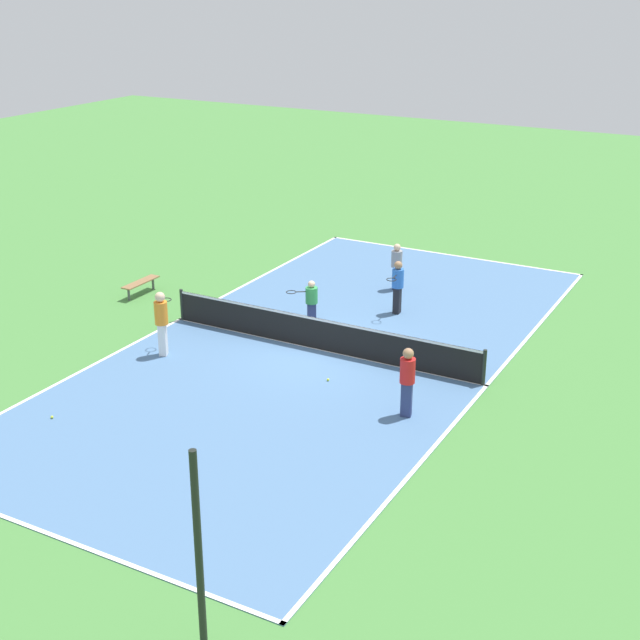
{
  "coord_description": "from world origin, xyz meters",
  "views": [
    {
      "loc": [
        -10.92,
        19.94,
        9.84
      ],
      "look_at": [
        0.0,
        0.0,
        0.9
      ],
      "focal_mm": 50.0,
      "sensor_mm": 36.0,
      "label": 1
    }
  ],
  "objects_px": {
    "tennis_net": "(320,333)",
    "tennis_ball_right_alley": "(328,380)",
    "tennis_ball_left_sideline": "(52,417)",
    "player_baseline_gray": "(397,264)",
    "player_far_green": "(311,300)",
    "player_center_orange": "(161,319)",
    "fence_post_back_left": "(199,555)",
    "player_coach_red": "(407,377)",
    "player_near_blue": "(398,284)",
    "bench": "(141,283)"
  },
  "relations": [
    {
      "from": "tennis_net",
      "to": "tennis_ball_right_alley",
      "type": "relative_size",
      "value": 140.51
    },
    {
      "from": "player_near_blue",
      "to": "fence_post_back_left",
      "type": "height_order",
      "value": "fence_post_back_left"
    },
    {
      "from": "tennis_net",
      "to": "player_far_green",
      "type": "bearing_deg",
      "value": -53.3
    },
    {
      "from": "player_center_orange",
      "to": "player_far_green",
      "type": "bearing_deg",
      "value": -56.52
    },
    {
      "from": "tennis_ball_left_sideline",
      "to": "fence_post_back_left",
      "type": "bearing_deg",
      "value": 149.23
    },
    {
      "from": "tennis_net",
      "to": "player_near_blue",
      "type": "relative_size",
      "value": 5.74
    },
    {
      "from": "player_baseline_gray",
      "to": "tennis_net",
      "type": "bearing_deg",
      "value": 170.04
    },
    {
      "from": "player_far_green",
      "to": "fence_post_back_left",
      "type": "bearing_deg",
      "value": 77.34
    },
    {
      "from": "tennis_ball_right_alley",
      "to": "fence_post_back_left",
      "type": "bearing_deg",
      "value": 107.03
    },
    {
      "from": "player_coach_red",
      "to": "player_center_orange",
      "type": "bearing_deg",
      "value": -14.32
    },
    {
      "from": "tennis_net",
      "to": "player_far_green",
      "type": "xyz_separation_m",
      "value": [
        1.12,
        -1.5,
        0.29
      ]
    },
    {
      "from": "bench",
      "to": "tennis_ball_left_sideline",
      "type": "height_order",
      "value": "bench"
    },
    {
      "from": "bench",
      "to": "player_coach_red",
      "type": "distance_m",
      "value": 11.59
    },
    {
      "from": "player_baseline_gray",
      "to": "player_coach_red",
      "type": "distance_m",
      "value": 8.99
    },
    {
      "from": "bench",
      "to": "player_far_green",
      "type": "bearing_deg",
      "value": 92.78
    },
    {
      "from": "tennis_ball_right_alley",
      "to": "tennis_ball_left_sideline",
      "type": "xyz_separation_m",
      "value": [
        4.73,
        4.93,
        0.0
      ]
    },
    {
      "from": "player_center_orange",
      "to": "tennis_net",
      "type": "bearing_deg",
      "value": -80.5
    },
    {
      "from": "player_near_blue",
      "to": "player_baseline_gray",
      "type": "height_order",
      "value": "player_near_blue"
    },
    {
      "from": "tennis_net",
      "to": "bench",
      "type": "distance_m",
      "value": 7.39
    },
    {
      "from": "player_center_orange",
      "to": "fence_post_back_left",
      "type": "xyz_separation_m",
      "value": [
        -7.65,
        8.79,
        0.69
      ]
    },
    {
      "from": "bench",
      "to": "tennis_ball_left_sideline",
      "type": "relative_size",
      "value": 22.41
    },
    {
      "from": "bench",
      "to": "fence_post_back_left",
      "type": "xyz_separation_m",
      "value": [
        -11.36,
        12.37,
        1.39
      ]
    },
    {
      "from": "tennis_net",
      "to": "player_far_green",
      "type": "distance_m",
      "value": 1.89
    },
    {
      "from": "tennis_ball_right_alley",
      "to": "player_center_orange",
      "type": "bearing_deg",
      "value": 8.2
    },
    {
      "from": "tennis_ball_right_alley",
      "to": "fence_post_back_left",
      "type": "height_order",
      "value": "fence_post_back_left"
    },
    {
      "from": "bench",
      "to": "player_center_orange",
      "type": "distance_m",
      "value": 5.2
    },
    {
      "from": "tennis_ball_left_sideline",
      "to": "player_coach_red",
      "type": "bearing_deg",
      "value": -150.27
    },
    {
      "from": "player_far_green",
      "to": "tennis_net",
      "type": "bearing_deg",
      "value": 91.79
    },
    {
      "from": "tennis_net",
      "to": "tennis_ball_right_alley",
      "type": "bearing_deg",
      "value": 124.5
    },
    {
      "from": "fence_post_back_left",
      "to": "player_baseline_gray",
      "type": "bearing_deg",
      "value": -75.7
    },
    {
      "from": "bench",
      "to": "player_far_green",
      "type": "height_order",
      "value": "player_far_green"
    },
    {
      "from": "player_baseline_gray",
      "to": "fence_post_back_left",
      "type": "bearing_deg",
      "value": -177.83
    },
    {
      "from": "player_baseline_gray",
      "to": "tennis_ball_right_alley",
      "type": "bearing_deg",
      "value": 178.54
    },
    {
      "from": "tennis_ball_right_alley",
      "to": "tennis_ball_left_sideline",
      "type": "relative_size",
      "value": 1.0
    },
    {
      "from": "player_coach_red",
      "to": "fence_post_back_left",
      "type": "distance_m",
      "value": 8.72
    },
    {
      "from": "tennis_net",
      "to": "player_coach_red",
      "type": "height_order",
      "value": "player_coach_red"
    },
    {
      "from": "player_near_blue",
      "to": "tennis_ball_right_alley",
      "type": "xyz_separation_m",
      "value": [
        -0.45,
        5.31,
        -0.92
      ]
    },
    {
      "from": "bench",
      "to": "player_near_blue",
      "type": "distance_m",
      "value": 8.38
    },
    {
      "from": "player_coach_red",
      "to": "player_near_blue",
      "type": "bearing_deg",
      "value": -77.51
    },
    {
      "from": "player_far_green",
      "to": "tennis_ball_right_alley",
      "type": "bearing_deg",
      "value": 90.64
    },
    {
      "from": "player_coach_red",
      "to": "tennis_ball_right_alley",
      "type": "distance_m",
      "value": 2.81
    },
    {
      "from": "tennis_net",
      "to": "player_center_orange",
      "type": "height_order",
      "value": "player_center_orange"
    },
    {
      "from": "bench",
      "to": "player_far_green",
      "type": "relative_size",
      "value": 1.1
    },
    {
      "from": "player_baseline_gray",
      "to": "tennis_ball_right_alley",
      "type": "relative_size",
      "value": 22.88
    },
    {
      "from": "tennis_ball_right_alley",
      "to": "tennis_ball_left_sideline",
      "type": "distance_m",
      "value": 6.83
    },
    {
      "from": "tennis_net",
      "to": "player_center_orange",
      "type": "relative_size",
      "value": 5.24
    },
    {
      "from": "tennis_net",
      "to": "player_center_orange",
      "type": "bearing_deg",
      "value": 33.57
    },
    {
      "from": "tennis_net",
      "to": "player_center_orange",
      "type": "distance_m",
      "value": 4.34
    },
    {
      "from": "tennis_ball_right_alley",
      "to": "tennis_ball_left_sideline",
      "type": "bearing_deg",
      "value": 46.21
    },
    {
      "from": "tennis_net",
      "to": "player_far_green",
      "type": "height_order",
      "value": "player_far_green"
    }
  ]
}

